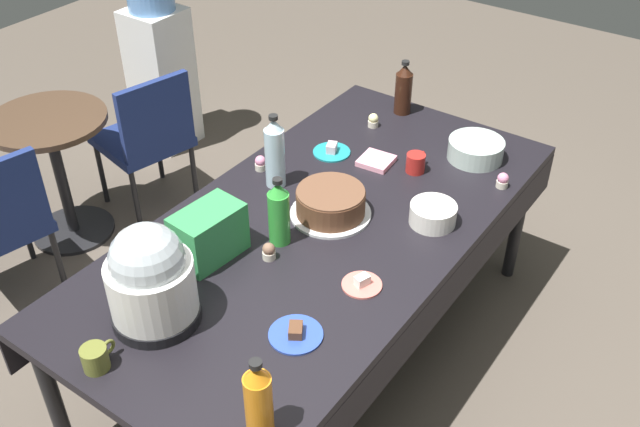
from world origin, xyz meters
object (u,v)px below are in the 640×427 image
Objects in this scene: dessert_plate_teal at (332,151)px; cupcake_lemon at (260,163)px; cupcake_berry at (503,180)px; water_cooler at (159,58)px; dessert_plate_cobalt at (296,333)px; dessert_plate_coral at (362,284)px; soda_bottle_cola at (404,89)px; slow_cooker at (151,279)px; round_cafe_table at (55,155)px; soda_bottle_water at (275,153)px; frosted_layer_cake at (330,203)px; cupcake_cocoa at (373,120)px; maroon_chair_right at (148,135)px; soda_bottle_lime_soda at (279,213)px; soda_bottle_orange_juice at (258,401)px; soda_carton at (209,234)px; glass_salad_bowl at (476,150)px; coffee_mug_red at (416,163)px; ceramic_snack_bowl at (433,214)px; coffee_mug_olive at (96,358)px; potluck_table at (320,236)px; cupcake_rose at (269,251)px.

cupcake_lemon reaches higher than dessert_plate_teal.
water_cooler reaches higher than cupcake_berry.
dessert_plate_coral is at bearing -7.99° from dessert_plate_cobalt.
dessert_plate_teal is 0.62× the size of soda_bottle_cola.
slow_cooker is 1.71m from round_cafe_table.
frosted_layer_cake is at bearing -98.53° from soda_bottle_water.
maroon_chair_right is (-0.39, 1.18, -0.29)m from cupcake_cocoa.
soda_bottle_water is at bearing 40.33° from soda_bottle_lime_soda.
frosted_layer_cake is 4.85× the size of cupcake_cocoa.
soda_bottle_orange_juice is (-0.69, -0.10, 0.13)m from dessert_plate_coral.
soda_bottle_lime_soda reaches higher than cupcake_cocoa.
maroon_chair_right is at bearing 98.16° from cupcake_berry.
soda_bottle_orange_juice is 1.07× the size of soda_bottle_cola.
soda_bottle_orange_juice is 0.83m from soda_carton.
soda_bottle_orange_juice reaches higher than glass_salad_bowl.
coffee_mug_red is 1.58m from maroon_chair_right.
ceramic_snack_bowl is 0.70m from soda_bottle_water.
cupcake_berry is (0.19, -0.74, 0.02)m from dessert_plate_teal.
frosted_layer_cake is 0.45× the size of round_cafe_table.
soda_bottle_orange_juice is at bearing -175.16° from glass_salad_bowl.
ceramic_snack_bowl is 0.56× the size of soda_bottle_water.
glass_salad_bowl is 3.67× the size of cupcake_cocoa.
cupcake_berry is 0.55× the size of coffee_mug_olive.
round_cafe_table is 0.58× the size of water_cooler.
soda_bottle_orange_juice reaches higher than frosted_layer_cake.
coffee_mug_olive is (-0.47, 0.42, 0.03)m from dessert_plate_cobalt.
coffee_mug_olive is at bearing 172.13° from potluck_table.
frosted_layer_cake is 2.68× the size of coffee_mug_red.
coffee_mug_olive is at bearing 166.75° from glass_salad_bowl.
soda_bottle_lime_soda is at bearing 160.51° from potluck_table.
potluck_table is at bearing 126.31° from ceramic_snack_bowl.
soda_bottle_cola reaches higher than cupcake_lemon.
soda_bottle_lime_soda is at bearing 16.32° from cupcake_rose.
coffee_mug_olive is 1.81m from round_cafe_table.
cupcake_cocoa is (-0.02, 0.52, -0.01)m from glass_salad_bowl.
cupcake_berry is 1.00m from soda_bottle_lime_soda.
soda_bottle_lime_soda is at bearing -162.55° from dessert_plate_teal.
slow_cooker is at bearing 138.27° from dessert_plate_coral.
glass_salad_bowl reaches higher than coffee_mug_red.
ceramic_snack_bowl is 0.62m from soda_bottle_lime_soda.
soda_bottle_water reaches higher than frosted_layer_cake.
coffee_mug_red is (0.55, -0.12, 0.10)m from potluck_table.
dessert_plate_cobalt is 2.70× the size of cupcake_rose.
soda_bottle_lime_soda reaches higher than glass_salad_bowl.
soda_bottle_cola is at bearing -64.00° from maroon_chair_right.
water_cooler is at bearing 85.41° from glass_salad_bowl.
cupcake_rose is at bearing -115.59° from maroon_chair_right.
coffee_mug_red is at bearing -11.49° from slow_cooker.
maroon_chair_right is at bearing 103.61° from glass_salad_bowl.
cupcake_berry is at bearing -126.09° from glass_salad_bowl.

